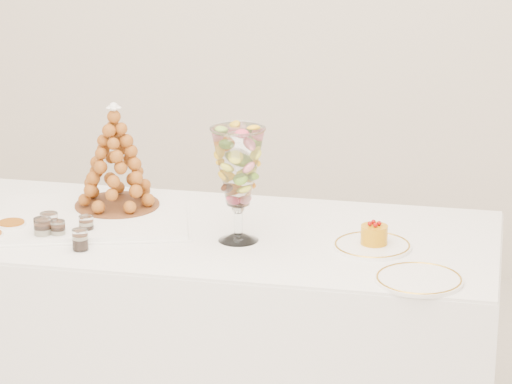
# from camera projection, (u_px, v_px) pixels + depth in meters

# --- Properties ---
(buffet_table) EXTENTS (1.96, 0.81, 0.74)m
(buffet_table) POSITION_uv_depth(u_px,v_px,m) (191.00, 336.00, 3.95)
(buffet_table) COLOR white
(buffet_table) RESTS_ON ground
(lace_tray) EXTENTS (0.70, 0.59, 0.02)m
(lace_tray) POSITION_uv_depth(u_px,v_px,m) (94.00, 217.00, 3.93)
(lace_tray) COLOR white
(lace_tray) RESTS_ON buffet_table
(macaron_vase) EXTENTS (0.16, 0.16, 0.36)m
(macaron_vase) POSITION_uv_depth(u_px,v_px,m) (238.00, 168.00, 3.68)
(macaron_vase) COLOR white
(macaron_vase) RESTS_ON buffet_table
(cake_plate) EXTENTS (0.24, 0.24, 0.01)m
(cake_plate) POSITION_uv_depth(u_px,v_px,m) (372.00, 246.00, 3.69)
(cake_plate) COLOR white
(cake_plate) RESTS_ON buffet_table
(spare_plate) EXTENTS (0.25, 0.25, 0.01)m
(spare_plate) POSITION_uv_depth(u_px,v_px,m) (419.00, 280.00, 3.43)
(spare_plate) COLOR white
(spare_plate) RESTS_ON buffet_table
(verrine_a) EXTENTS (0.07, 0.07, 0.08)m
(verrine_a) POSITION_uv_depth(u_px,v_px,m) (49.00, 225.00, 3.77)
(verrine_a) COLOR white
(verrine_a) RESTS_ON buffet_table
(verrine_b) EXTENTS (0.06, 0.06, 0.06)m
(verrine_b) POSITION_uv_depth(u_px,v_px,m) (58.00, 231.00, 3.74)
(verrine_b) COLOR white
(verrine_b) RESTS_ON buffet_table
(verrine_c) EXTENTS (0.05, 0.05, 0.06)m
(verrine_c) POSITION_uv_depth(u_px,v_px,m) (86.00, 226.00, 3.79)
(verrine_c) COLOR white
(verrine_c) RESTS_ON buffet_table
(verrine_d) EXTENTS (0.07, 0.07, 0.07)m
(verrine_d) POSITION_uv_depth(u_px,v_px,m) (43.00, 229.00, 3.74)
(verrine_d) COLOR white
(verrine_d) RESTS_ON buffet_table
(verrine_e) EXTENTS (0.06, 0.06, 0.07)m
(verrine_e) POSITION_uv_depth(u_px,v_px,m) (80.00, 240.00, 3.66)
(verrine_e) COLOR white
(verrine_e) RESTS_ON buffet_table
(ramekin_back) EXTENTS (0.09, 0.09, 0.03)m
(ramekin_back) POSITION_uv_depth(u_px,v_px,m) (12.00, 227.00, 3.82)
(ramekin_back) COLOR white
(ramekin_back) RESTS_ON buffet_table
(croquembouche) EXTENTS (0.28, 0.28, 0.35)m
(croquembouche) POSITION_uv_depth(u_px,v_px,m) (115.00, 156.00, 3.95)
(croquembouche) COLOR brown
(croquembouche) RESTS_ON lace_tray
(mousse_cake) EXTENTS (0.08, 0.08, 0.07)m
(mousse_cake) POSITION_uv_depth(u_px,v_px,m) (374.00, 234.00, 3.68)
(mousse_cake) COLOR #C78309
(mousse_cake) RESTS_ON cake_plate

